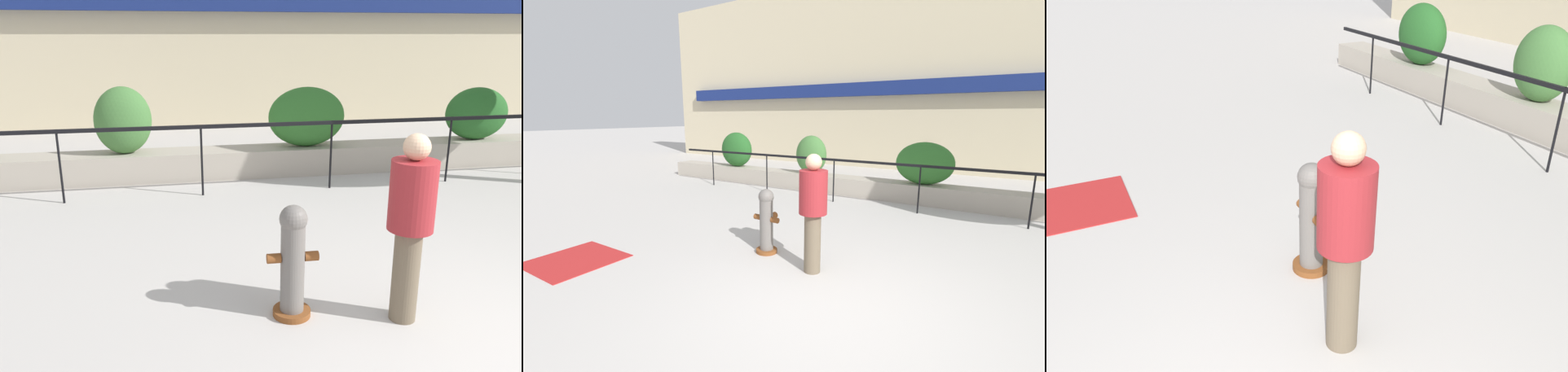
% 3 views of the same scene
% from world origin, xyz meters
% --- Properties ---
extents(hedge_bush_0, '(1.22, 0.70, 1.18)m').
position_xyz_m(hedge_bush_0, '(-6.34, 6.00, 1.09)').
color(hedge_bush_0, '#235B23').
rests_on(hedge_bush_0, planter_wall_low).
extents(hedge_bush_1, '(0.98, 0.70, 1.16)m').
position_xyz_m(hedge_bush_1, '(-3.40, 6.00, 1.08)').
color(hedge_bush_1, '#427538').
rests_on(hedge_bush_1, planter_wall_low).
extents(fire_hydrant, '(0.47, 0.43, 1.08)m').
position_xyz_m(fire_hydrant, '(-1.62, 1.08, 0.55)').
color(fire_hydrant, brown).
rests_on(fire_hydrant, ground).
extents(pedestrian, '(0.55, 0.55, 1.73)m').
position_xyz_m(pedestrian, '(-0.64, 0.83, 0.99)').
color(pedestrian, brown).
rests_on(pedestrian, ground).
extents(tactile_warning_pad, '(1.21, 1.21, 0.01)m').
position_xyz_m(tactile_warning_pad, '(-3.98, -0.81, 0.01)').
color(tactile_warning_pad, '#B22323').
rests_on(tactile_warning_pad, ground).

